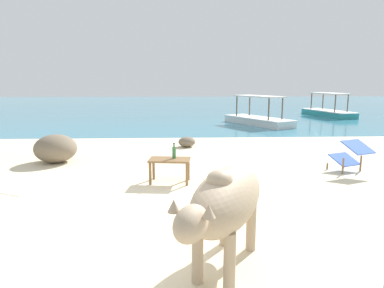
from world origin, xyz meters
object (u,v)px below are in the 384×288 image
bottle (174,152)px  boat_white (258,118)px  low_bench_table (170,163)px  boat_teal (328,111)px  deck_chair_far (351,154)px  cow (226,201)px

bottle → boat_white: boat_white is taller
low_bench_table → boat_teal: boat_teal is taller
deck_chair_far → boat_white: boat_white is taller
cow → boat_white: bearing=-169.4°
bottle → boat_white: 9.72m
bottle → deck_chair_far: size_ratio=0.33×
boat_white → bottle: bearing=129.7°
boat_white → deck_chair_far: bearing=152.1°
low_bench_table → bottle: 0.22m
low_bench_table → boat_white: 9.78m
cow → bottle: size_ratio=6.42×
deck_chair_far → cow: bearing=116.9°
low_bench_table → bottle: bottle is taller
boat_white → boat_teal: 6.05m
low_bench_table → boat_white: bearing=73.5°
bottle → deck_chair_far: bottle is taller
cow → bottle: 3.15m
boat_white → boat_teal: bearing=-80.7°
boat_white → boat_teal: same height
low_bench_table → boat_teal: 15.32m
low_bench_table → deck_chair_far: 3.83m
low_bench_table → boat_white: boat_white is taller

